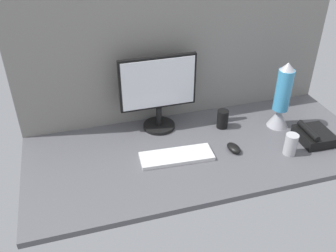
{
  "coord_description": "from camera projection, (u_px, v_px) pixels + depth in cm",
  "views": [
    {
      "loc": [
        -60.74,
        -147.88,
        116.25
      ],
      "look_at": [
        -6.12,
        0.0,
        14.0
      ],
      "focal_mm": 39.75,
      "sensor_mm": 36.0,
      "label": 1
    }
  ],
  "objects": [
    {
      "name": "mug_steel",
      "position": [
        291.0,
        144.0,
        1.89
      ],
      "size": [
        6.53,
        6.53,
        11.47
      ],
      "color": "#B2B2B7",
      "rests_on": "ground_plane"
    },
    {
      "name": "keyboard",
      "position": [
        177.0,
        156.0,
        1.88
      ],
      "size": [
        37.73,
        15.26,
        2.0
      ],
      "primitive_type": "cube",
      "rotation": [
        0.0,
        0.0,
        -0.06
      ],
      "color": "silver",
      "rests_on": "ground_plane"
    },
    {
      "name": "mug_black_travel",
      "position": [
        223.0,
        119.0,
        2.1
      ],
      "size": [
        6.44,
        6.44,
        10.71
      ],
      "color": "black",
      "rests_on": "ground_plane"
    },
    {
      "name": "cubicle_wall_back",
      "position": [
        179.0,
        52.0,
        2.06
      ],
      "size": [
        180.0,
        5.0,
        77.39
      ],
      "color": "gray",
      "rests_on": "ground_plane"
    },
    {
      "name": "lava_lamp",
      "position": [
        282.0,
        101.0,
        2.05
      ],
      "size": [
        11.9,
        11.9,
        38.94
      ],
      "color": "#A5A5AD",
      "rests_on": "ground_plane"
    },
    {
      "name": "monitor",
      "position": [
        158.0,
        90.0,
        2.0
      ],
      "size": [
        42.29,
        18.0,
        42.58
      ],
      "color": "black",
      "rests_on": "ground_plane"
    },
    {
      "name": "ground_plane",
      "position": [
        199.0,
        149.0,
        1.97
      ],
      "size": [
        180.0,
        80.0,
        3.0
      ],
      "primitive_type": "cube",
      "color": "#515156"
    },
    {
      "name": "desk_phone",
      "position": [
        314.0,
        136.0,
        2.0
      ],
      "size": [
        17.66,
        19.59,
        8.8
      ],
      "color": "black",
      "rests_on": "ground_plane"
    },
    {
      "name": "mouse",
      "position": [
        234.0,
        148.0,
        1.93
      ],
      "size": [
        7.23,
        10.45,
        3.4
      ],
      "primitive_type": "ellipsoid",
      "rotation": [
        0.0,
        0.0,
        0.18
      ],
      "color": "black",
      "rests_on": "ground_plane"
    }
  ]
}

